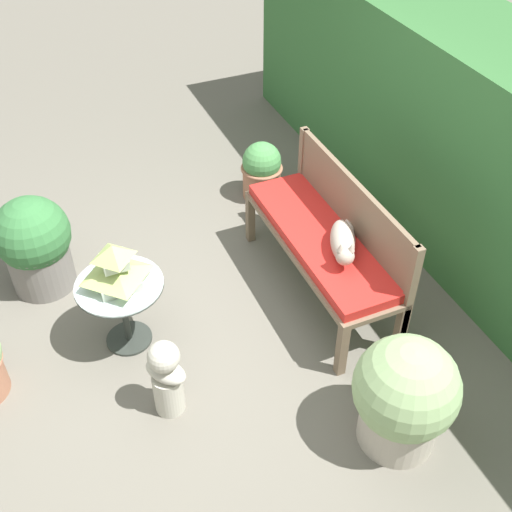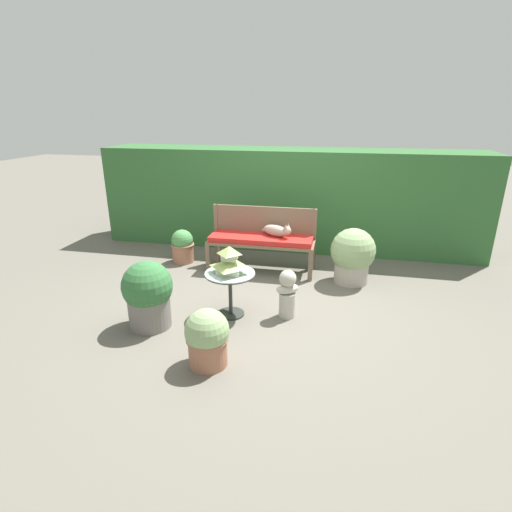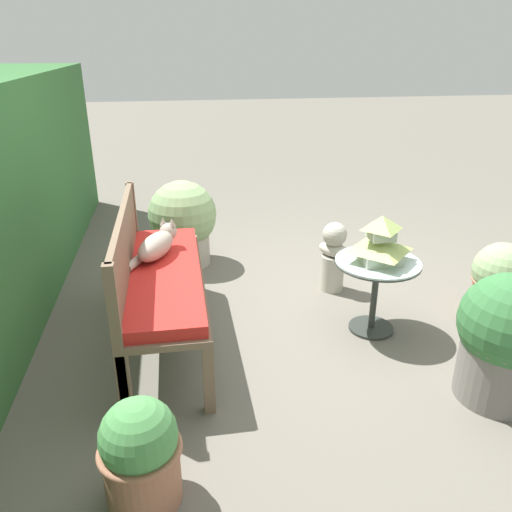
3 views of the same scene
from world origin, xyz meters
name	(u,v)px [view 2 (image 2 of 3)]	position (x,y,z in m)	size (l,w,h in m)	color
ground	(261,302)	(0.00, 0.00, 0.00)	(30.00, 30.00, 0.00)	#666056
foliage_hedge_back	(288,198)	(0.00, 2.40, 0.83)	(6.40, 0.97, 1.66)	#336633
garden_bench	(261,241)	(-0.21, 1.03, 0.46)	(1.56, 0.50, 0.54)	brown
bench_backrest	(264,223)	(-0.21, 1.26, 0.67)	(1.56, 0.06, 0.93)	brown
cat	(277,231)	(0.02, 1.08, 0.63)	(0.47, 0.37, 0.22)	#A89989
patio_table	(230,282)	(-0.29, -0.39, 0.42)	(0.58, 0.58, 0.53)	#2D332D
pagoda_birdhouse	(230,262)	(-0.29, -0.39, 0.67)	(0.35, 0.35, 0.32)	#B2BCA8
garden_bust	(287,293)	(0.36, -0.29, 0.30)	(0.31, 0.29, 0.58)	#B7B2A3
potted_plant_bench_left	(183,246)	(-1.49, 1.15, 0.26)	(0.37, 0.37, 0.52)	#9E664C
potted_plant_patio_mid	(353,255)	(1.10, 0.88, 0.39)	(0.61, 0.61, 0.77)	#ADA393
potted_plant_bench_right	(148,294)	(-1.09, -0.82, 0.39)	(0.55, 0.55, 0.76)	slate
potted_plant_table_far	(207,338)	(-0.24, -1.37, 0.28)	(0.42, 0.42, 0.57)	#9E664C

